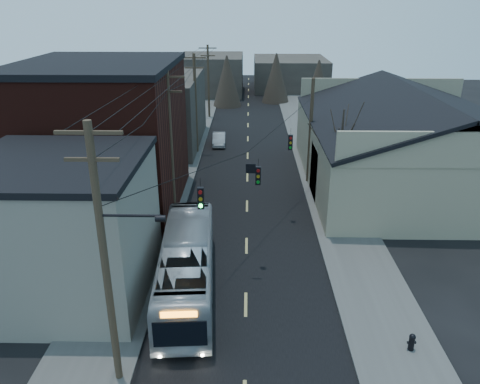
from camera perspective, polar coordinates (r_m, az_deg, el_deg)
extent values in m
cube|color=black|center=(43.62, 0.93, 3.64)|extent=(9.00, 110.00, 0.02)
cube|color=#474744|center=(44.10, -7.57, 3.72)|extent=(4.00, 110.00, 0.12)
cube|color=#474744|center=(44.07, 9.42, 3.60)|extent=(4.00, 110.00, 0.12)
cube|color=slate|center=(24.60, -20.76, -4.46)|extent=(8.00, 8.00, 7.00)
cube|color=black|center=(34.11, -16.24, 6.16)|extent=(10.00, 12.00, 10.00)
cube|color=#332E29|center=(49.41, -10.27, 9.72)|extent=(9.00, 14.00, 7.00)
cube|color=gray|center=(40.22, 19.83, 4.39)|extent=(16.00, 20.00, 5.00)
cube|color=black|center=(38.18, 14.80, 9.99)|extent=(8.16, 20.60, 2.86)
cube|color=black|center=(40.80, 25.93, 9.26)|extent=(8.16, 20.60, 2.86)
cube|color=#332E29|center=(77.35, -3.54, 14.12)|extent=(10.00, 12.00, 6.00)
cube|color=#332E29|center=(82.42, 6.08, 14.19)|extent=(12.00, 14.00, 5.00)
cone|color=black|center=(33.61, 12.07, 3.83)|extent=(0.40, 0.40, 7.20)
cylinder|color=#382B1E|center=(17.52, -16.11, -8.53)|extent=(0.28, 0.28, 10.50)
cube|color=#382B1E|center=(15.68, -17.99, 6.91)|extent=(2.20, 0.12, 0.12)
cylinder|color=#382B1E|center=(31.08, -8.40, 5.29)|extent=(0.28, 0.28, 10.00)
cube|color=#382B1E|center=(30.08, -8.91, 13.69)|extent=(2.20, 0.12, 0.12)
cylinder|color=#382B1E|center=(45.56, -5.43, 10.53)|extent=(0.28, 0.28, 9.50)
cube|color=#382B1E|center=(44.88, -5.64, 15.98)|extent=(2.20, 0.12, 0.12)
cylinder|color=#382B1E|center=(60.29, -3.86, 13.22)|extent=(0.28, 0.28, 9.00)
cube|color=#382B1E|center=(59.78, -3.97, 17.11)|extent=(2.20, 0.12, 0.12)
cylinder|color=#382B1E|center=(37.92, 8.57, 7.21)|extent=(0.28, 0.28, 8.50)
cube|color=black|center=(20.57, -4.81, -0.74)|extent=(0.28, 0.20, 1.00)
cube|color=black|center=(24.87, 2.22, 2.00)|extent=(0.28, 0.20, 1.00)
cube|color=black|center=(30.66, 6.17, 6.04)|extent=(0.28, 0.20, 1.00)
imported|color=#9EA4AA|center=(24.17, -6.47, -8.90)|extent=(3.29, 10.96, 3.01)
imported|color=#999DA0|center=(48.96, -2.58, 6.46)|extent=(1.48, 3.78, 1.23)
cylinder|color=black|center=(22.17, 20.17, -16.95)|extent=(0.25, 0.25, 0.63)
sphere|color=black|center=(21.96, 20.29, -16.24)|extent=(0.27, 0.27, 0.27)
cylinder|color=black|center=(22.14, 20.18, -16.84)|extent=(0.38, 0.16, 0.13)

